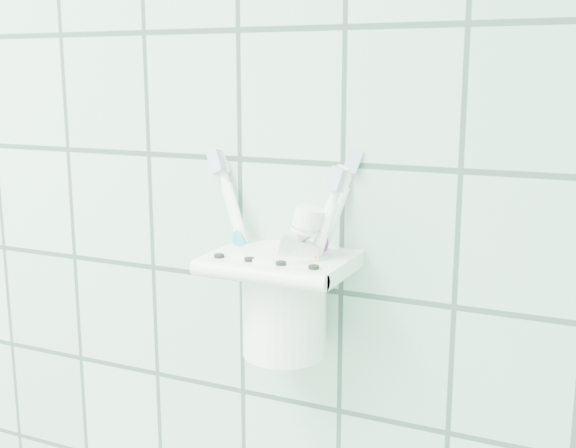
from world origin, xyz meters
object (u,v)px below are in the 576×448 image
Objects in this scene: holder_bracket at (282,263)px; cup at (284,298)px; toothbrush_pink at (270,243)px; toothpaste_tube at (275,267)px; toothbrush_orange at (286,253)px; toothbrush_blue at (280,246)px.

cup is (0.00, 0.00, -0.04)m from holder_bracket.
toothbrush_pink is 0.02m from toothpaste_tube.
cup is at bearing 139.39° from toothbrush_orange.
toothbrush_blue is 0.01m from toothbrush_orange.
toothpaste_tube is at bearing -95.17° from cup.
toothbrush_pink is at bearing -138.48° from toothbrush_orange.
toothbrush_blue reaches higher than toothpaste_tube.
toothbrush_blue is 1.08× the size of toothbrush_orange.
toothbrush_pink is at bearing 155.60° from toothbrush_blue.
toothpaste_tube is at bearing -95.62° from holder_bracket.
toothbrush_orange is 1.23× the size of toothpaste_tube.
holder_bracket is at bearing 59.90° from toothbrush_pink.
toothbrush_pink is 0.01m from toothbrush_blue.
toothbrush_blue reaches higher than cup.
cup is 0.06m from toothbrush_pink.
toothbrush_pink is at bearing -123.90° from holder_bracket.
toothpaste_tube is at bearing 164.52° from toothbrush_blue.
toothbrush_orange reaches higher than holder_bracket.
toothbrush_orange is at bearing -32.76° from holder_bracket.
holder_bracket is 0.71× the size of toothbrush_orange.
toothbrush_orange is 0.02m from toothpaste_tube.
toothpaste_tube reaches higher than holder_bracket.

